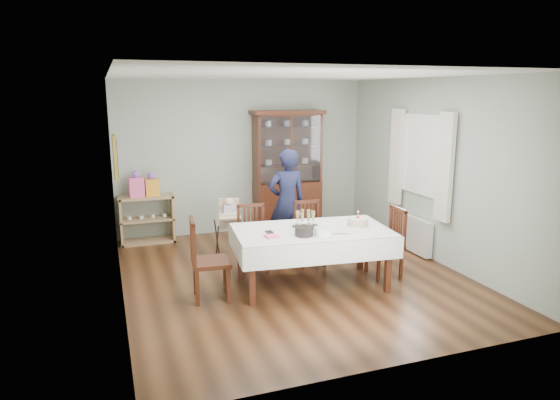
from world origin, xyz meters
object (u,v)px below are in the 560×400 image
dining_table (312,257)px  champagne_tray (305,222)px  chair_far_left (253,251)px  woman (287,203)px  gift_bag_pink (136,185)px  high_chair (230,234)px  chair_end_right (385,255)px  sideboard (147,219)px  china_cabinet (287,169)px  chair_end_left (210,275)px  gift_bag_orange (152,185)px  chair_far_right (310,246)px  birthday_cake (358,222)px

dining_table → champagne_tray: 0.46m
chair_far_left → woman: bearing=42.6°
dining_table → gift_bag_pink: (-1.99, 2.67, 0.61)m
high_chair → gift_bag_pink: (-1.26, 1.21, 0.63)m
gift_bag_pink → chair_end_right: bearing=-40.3°
sideboard → china_cabinet: bearing=-0.5°
chair_far_left → high_chair: high_chair is taller
chair_end_left → chair_far_left: bearing=-39.1°
woman → champagne_tray: bearing=79.7°
woman → gift_bag_orange: 2.32m
chair_far_left → gift_bag_orange: 2.31m
gift_bag_pink → gift_bag_orange: bearing=0.0°
champagne_tray → gift_bag_orange: (-1.70, 2.54, 0.15)m
woman → high_chair: bearing=-11.4°
chair_far_left → chair_far_right: chair_far_left is taller
chair_end_right → high_chair: (-1.85, 1.43, 0.08)m
china_cabinet → chair_far_right: size_ratio=2.36×
sideboard → champagne_tray: champagne_tray is taller
chair_far_right → gift_bag_orange: bearing=141.2°
chair_end_left → woman: (1.48, 1.29, 0.53)m
sideboard → chair_far_right: (2.16, -1.90, -0.13)m
dining_table → chair_end_right: (1.12, 0.03, -0.10)m
chair_end_left → chair_end_right: chair_end_left is taller
chair_end_left → woman: size_ratio=0.61×
chair_end_left → birthday_cake: chair_end_left is taller
chair_far_left → gift_bag_pink: bearing=134.8°
chair_end_left → champagne_tray: (1.30, 0.10, 0.53)m
woman → gift_bag_pink: woman is taller
chair_far_left → gift_bag_pink: 2.45m
china_cabinet → woman: bearing=-110.7°
dining_table → birthday_cake: bearing=-5.8°
chair_end_left → chair_end_right: (2.46, 0.01, -0.02)m
chair_far_right → champagne_tray: 0.93m
china_cabinet → birthday_cake: bearing=-90.6°
chair_far_right → dining_table: bearing=-107.7°
china_cabinet → high_chair: size_ratio=2.33×
woman → chair_far_left: bearing=33.8°
dining_table → gift_bag_orange: 3.24m
china_cabinet → champagne_tray: 2.65m
chair_far_right → high_chair: (-1.04, 0.67, 0.09)m
champagne_tray → gift_bag_pink: size_ratio=0.80×
champagne_tray → gift_bag_pink: gift_bag_pink is taller
china_cabinet → gift_bag_pink: bearing=180.0°
champagne_tray → gift_bag_pink: bearing=127.4°
gift_bag_pink → sideboard: bearing=8.3°
chair_far_left → high_chair: (-0.18, 0.64, 0.09)m
chair_far_left → champagne_tray: size_ratio=2.61×
dining_table → birthday_cake: (0.62, -0.06, 0.43)m
china_cabinet → chair_end_right: bearing=-79.9°
china_cabinet → woman: size_ratio=1.31×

